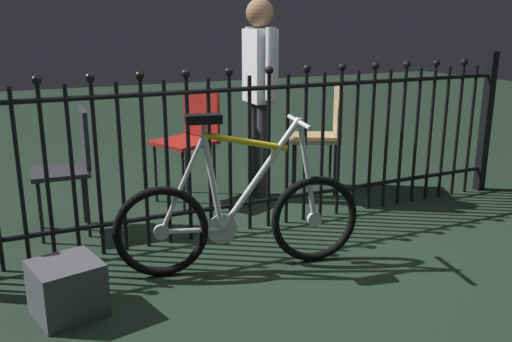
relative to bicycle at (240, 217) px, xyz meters
name	(u,v)px	position (x,y,z in m)	size (l,w,h in m)	color
ground_plane	(293,261)	(0.33, -0.05, -0.33)	(20.00, 20.00, 0.00)	#1E3123
iron_fence	(244,147)	(0.28, 0.56, 0.27)	(4.47, 0.07, 1.19)	black
bicycle	(240,217)	(0.00, 0.00, 0.00)	(1.44, 0.45, 0.94)	black
chair_tan	(324,129)	(1.29, 1.14, 0.21)	(0.56, 0.56, 0.89)	black
chair_red	(191,133)	(0.18, 1.39, 0.23)	(0.55, 0.55, 0.89)	black
chair_charcoal	(71,160)	(-0.80, 1.04, 0.19)	(0.40, 0.39, 0.86)	black
person_visitor	(260,83)	(0.70, 1.18, 0.63)	(0.22, 0.48, 1.60)	#2D2D33
display_crate	(67,288)	(-1.00, -0.11, -0.19)	(0.32, 0.32, 0.28)	#4C4C51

